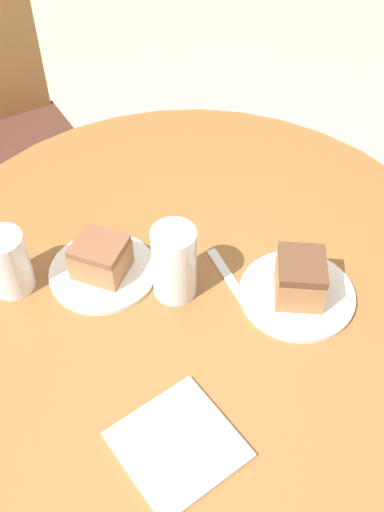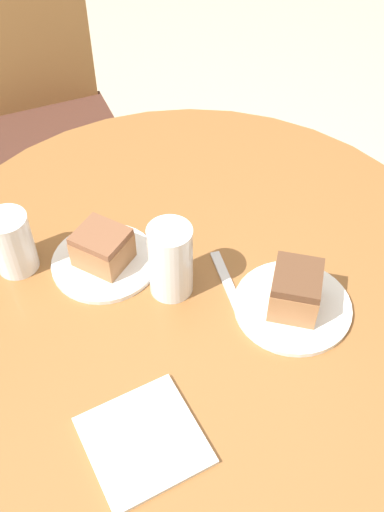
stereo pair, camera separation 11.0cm
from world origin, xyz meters
The scene contains 11 objects.
ground_plane centered at (0.00, 0.00, 0.00)m, with size 8.00×8.00×0.00m, color beige.
table centered at (0.00, 0.00, 0.54)m, with size 1.08×1.08×0.74m.
chair centered at (-0.09, 0.97, 0.48)m, with size 0.44×0.47×0.92m.
plate_near centered at (0.13, -0.15, 0.74)m, with size 0.21×0.21×0.01m.
plate_far centered at (-0.15, 0.08, 0.74)m, with size 0.20×0.20×0.01m.
cake_slice_near centered at (0.13, -0.15, 0.79)m, with size 0.12×0.13×0.08m.
cake_slice_far centered at (-0.15, 0.08, 0.78)m, with size 0.12×0.12×0.07m.
glass_lemonade centered at (-0.05, -0.02, 0.81)m, with size 0.08×0.08×0.15m.
glass_water centered at (-0.30, 0.14, 0.79)m, with size 0.08×0.08×0.12m.
napkin_stack centered at (-0.20, -0.29, 0.74)m, with size 0.18×0.18×0.01m.
fork centered at (0.05, -0.05, 0.74)m, with size 0.04×0.16×0.00m.
Camera 1 is at (-0.39, -0.64, 1.59)m, focal length 42.00 mm.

